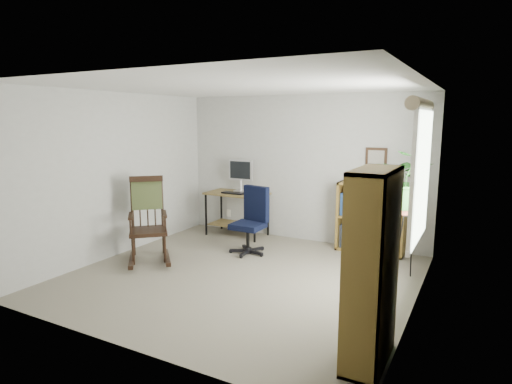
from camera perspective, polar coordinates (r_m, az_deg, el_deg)
The scene contains 18 objects.
floor at distance 5.64m, azimuth -1.96°, elevation -11.19°, with size 4.20×4.00×0.00m, color gray.
ceiling at distance 5.28m, azimuth -2.11°, elevation 13.92°, with size 4.20×4.00×0.00m, color silver.
wall_back at distance 7.12m, azimuth 6.11°, elevation 3.11°, with size 4.20×0.00×2.40m, color #B6B6B2.
wall_front at distance 3.77m, azimuth -17.53°, elevation -3.18°, with size 4.20×0.00×2.40m, color #B6B6B2.
wall_left at distance 6.63m, azimuth -17.92°, elevation 2.21°, with size 0.00×4.00×2.40m, color #B6B6B2.
wall_right at distance 4.66m, azimuth 20.91°, elevation -0.97°, with size 0.00×4.00×2.40m, color #B6B6B2.
window at distance 4.93m, azimuth 21.04°, elevation 1.93°, with size 0.12×1.20×1.50m, color white, non-canonical shape.
desk at distance 7.46m, azimuth -2.55°, elevation -2.95°, with size 1.05×0.58×0.76m, color olive, non-canonical shape.
monitor at distance 7.46m, azimuth -2.04°, elevation 2.20°, with size 0.46×0.16×0.56m, color #BABABF, non-canonical shape.
keyboard at distance 7.28m, azimuth -3.05°, elevation -0.13°, with size 0.40×0.15×0.03m, color black.
office_chair at distance 6.41m, azimuth -1.10°, elevation -3.80°, with size 0.56×0.56×1.03m, color black, non-canonical shape.
rocking_chair at distance 6.21m, azimuth -14.22°, elevation -3.59°, with size 0.64×1.06×1.23m, color black, non-canonical shape.
low_bookshelf at distance 6.70m, azimuth 15.09°, elevation -3.40°, with size 1.00×0.33×1.06m, color olive, non-canonical shape.
tall_bookshelf at distance 3.63m, azimuth 15.15°, elevation -9.86°, with size 0.31×0.71×1.63m, color olive, non-canonical shape.
plant_stand at distance 5.85m, azimuth 18.89°, elevation -6.02°, with size 0.26×0.26×0.96m, color black, non-canonical shape.
spider_plant at distance 5.66m, azimuth 19.52°, elevation 5.16°, with size 1.69×1.88×1.46m, color #245E21.
potted_plant_small at distance 6.55m, azimuth 17.71°, elevation 1.38°, with size 0.13×0.24×0.11m, color #245E21.
framed_picture at distance 6.71m, azimuth 15.72°, elevation 4.34°, with size 0.32×0.04×0.32m, color black, non-canonical shape.
Camera 1 is at (2.66, -4.55, 2.01)m, focal length 30.00 mm.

